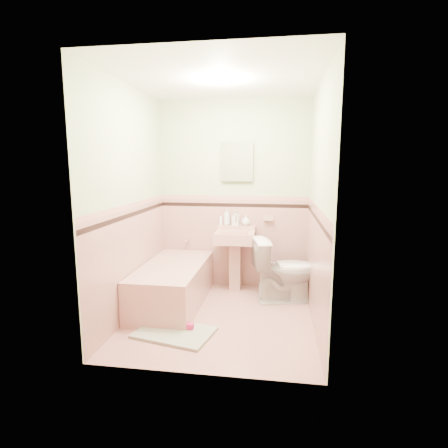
# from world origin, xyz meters

# --- Properties ---
(floor) EXTENTS (2.20, 2.20, 0.00)m
(floor) POSITION_xyz_m (0.00, 0.00, 0.00)
(floor) COLOR tan
(floor) RESTS_ON ground
(ceiling) EXTENTS (2.20, 2.20, 0.00)m
(ceiling) POSITION_xyz_m (0.00, 0.00, 2.50)
(ceiling) COLOR white
(ceiling) RESTS_ON ground
(wall_back) EXTENTS (2.50, 0.00, 2.50)m
(wall_back) POSITION_xyz_m (0.00, 1.10, 1.25)
(wall_back) COLOR #F6ECC8
(wall_back) RESTS_ON ground
(wall_front) EXTENTS (2.50, 0.00, 2.50)m
(wall_front) POSITION_xyz_m (0.00, -1.10, 1.25)
(wall_front) COLOR #F6ECC8
(wall_front) RESTS_ON ground
(wall_left) EXTENTS (0.00, 2.50, 2.50)m
(wall_left) POSITION_xyz_m (-1.00, 0.00, 1.25)
(wall_left) COLOR #F6ECC8
(wall_left) RESTS_ON ground
(wall_right) EXTENTS (0.00, 2.50, 2.50)m
(wall_right) POSITION_xyz_m (1.00, 0.00, 1.25)
(wall_right) COLOR #F6ECC8
(wall_right) RESTS_ON ground
(wainscot_back) EXTENTS (2.00, 0.00, 2.00)m
(wainscot_back) POSITION_xyz_m (0.00, 1.09, 0.60)
(wainscot_back) COLOR tan
(wainscot_back) RESTS_ON ground
(wainscot_front) EXTENTS (2.00, 0.00, 2.00)m
(wainscot_front) POSITION_xyz_m (0.00, -1.09, 0.60)
(wainscot_front) COLOR tan
(wainscot_front) RESTS_ON ground
(wainscot_left) EXTENTS (0.00, 2.20, 2.20)m
(wainscot_left) POSITION_xyz_m (-0.99, 0.00, 0.60)
(wainscot_left) COLOR tan
(wainscot_left) RESTS_ON ground
(wainscot_right) EXTENTS (0.00, 2.20, 2.20)m
(wainscot_right) POSITION_xyz_m (0.99, 0.00, 0.60)
(wainscot_right) COLOR tan
(wainscot_right) RESTS_ON ground
(accent_back) EXTENTS (2.00, 0.00, 2.00)m
(accent_back) POSITION_xyz_m (0.00, 1.08, 1.12)
(accent_back) COLOR black
(accent_back) RESTS_ON ground
(accent_front) EXTENTS (2.00, 0.00, 2.00)m
(accent_front) POSITION_xyz_m (0.00, -1.08, 1.12)
(accent_front) COLOR black
(accent_front) RESTS_ON ground
(accent_left) EXTENTS (0.00, 2.20, 2.20)m
(accent_left) POSITION_xyz_m (-0.98, 0.00, 1.12)
(accent_left) COLOR black
(accent_left) RESTS_ON ground
(accent_right) EXTENTS (0.00, 2.20, 2.20)m
(accent_right) POSITION_xyz_m (0.98, 0.00, 1.12)
(accent_right) COLOR black
(accent_right) RESTS_ON ground
(cap_back) EXTENTS (2.00, 0.00, 2.00)m
(cap_back) POSITION_xyz_m (0.00, 1.08, 1.22)
(cap_back) COLOR tan
(cap_back) RESTS_ON ground
(cap_front) EXTENTS (2.00, 0.00, 2.00)m
(cap_front) POSITION_xyz_m (0.00, -1.08, 1.22)
(cap_front) COLOR tan
(cap_front) RESTS_ON ground
(cap_left) EXTENTS (0.00, 2.20, 2.20)m
(cap_left) POSITION_xyz_m (-0.98, 0.00, 1.22)
(cap_left) COLOR tan
(cap_left) RESTS_ON ground
(cap_right) EXTENTS (0.00, 2.20, 2.20)m
(cap_right) POSITION_xyz_m (0.98, 0.00, 1.22)
(cap_right) COLOR tan
(cap_right) RESTS_ON ground
(bathtub) EXTENTS (0.70, 1.50, 0.45)m
(bathtub) POSITION_xyz_m (-0.63, 0.33, 0.23)
(bathtub) COLOR tan
(bathtub) RESTS_ON floor
(tub_faucet) EXTENTS (0.04, 0.12, 0.04)m
(tub_faucet) POSITION_xyz_m (-0.63, 1.05, 0.63)
(tub_faucet) COLOR silver
(tub_faucet) RESTS_ON wall_back
(sink) EXTENTS (0.51, 0.48, 0.80)m
(sink) POSITION_xyz_m (0.05, 0.86, 0.40)
(sink) COLOR tan
(sink) RESTS_ON floor
(sink_faucet) EXTENTS (0.02, 0.02, 0.10)m
(sink_faucet) POSITION_xyz_m (0.05, 1.00, 0.95)
(sink_faucet) COLOR silver
(sink_faucet) RESTS_ON sink
(medicine_cabinet) EXTENTS (0.36, 0.04, 0.45)m
(medicine_cabinet) POSITION_xyz_m (0.05, 1.07, 1.70)
(medicine_cabinet) COLOR white
(medicine_cabinet) RESTS_ON wall_back
(soap_dish) EXTENTS (0.13, 0.07, 0.04)m
(soap_dish) POSITION_xyz_m (0.47, 1.06, 0.95)
(soap_dish) COLOR tan
(soap_dish) RESTS_ON wall_back
(soap_bottle_left) EXTENTS (0.10, 0.10, 0.22)m
(soap_bottle_left) POSITION_xyz_m (-0.08, 1.04, 0.97)
(soap_bottle_left) COLOR #B2B2B2
(soap_bottle_left) RESTS_ON sink
(soap_bottle_mid) EXTENTS (0.10, 0.10, 0.20)m
(soap_bottle_mid) POSITION_xyz_m (0.04, 1.04, 0.95)
(soap_bottle_mid) COLOR #B2B2B2
(soap_bottle_mid) RESTS_ON sink
(soap_bottle_right) EXTENTS (0.14, 0.14, 0.14)m
(soap_bottle_right) POSITION_xyz_m (0.18, 1.04, 0.93)
(soap_bottle_right) COLOR #B2B2B2
(soap_bottle_right) RESTS_ON sink
(tube) EXTENTS (0.04, 0.04, 0.12)m
(tube) POSITION_xyz_m (-0.16, 1.04, 0.91)
(tube) COLOR white
(tube) RESTS_ON sink
(toilet) EXTENTS (0.86, 0.62, 0.79)m
(toilet) POSITION_xyz_m (0.70, 0.61, 0.39)
(toilet) COLOR white
(toilet) RESTS_ON floor
(bucket) EXTENTS (0.35, 0.35, 0.27)m
(bucket) POSITION_xyz_m (0.53, 0.88, 0.14)
(bucket) COLOR #0C2294
(bucket) RESTS_ON floor
(bath_mat) EXTENTS (0.83, 0.64, 0.03)m
(bath_mat) POSITION_xyz_m (-0.39, -0.46, 0.01)
(bath_mat) COLOR #939E84
(bath_mat) RESTS_ON floor
(shoe) EXTENTS (0.14, 0.07, 0.06)m
(shoe) POSITION_xyz_m (-0.28, -0.38, 0.06)
(shoe) COLOR #BF1E59
(shoe) RESTS_ON bath_mat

